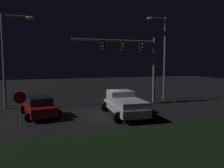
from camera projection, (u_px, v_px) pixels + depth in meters
ground_plane at (103, 112)px, 18.65m from camera, size 80.00×80.00×0.00m
grass_median at (154, 148)px, 10.70m from camera, size 27.66×5.85×0.10m
pickup_truck at (124, 103)px, 17.34m from camera, size 3.12×5.53×1.80m
car_sedan at (39, 107)px, 17.09m from camera, size 2.92×4.63×1.51m
traffic_signal_gantry at (132, 54)px, 22.03m from camera, size 8.32×0.56×6.50m
street_lamp_left at (10, 50)px, 19.67m from camera, size 2.70×0.44×8.19m
street_lamp_right at (161, 49)px, 24.29m from camera, size 2.29×0.44×8.82m
stop_sign at (20, 102)px, 14.35m from camera, size 0.76×0.08×2.23m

